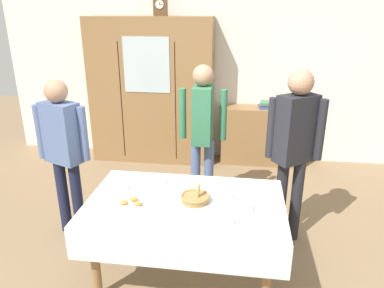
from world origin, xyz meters
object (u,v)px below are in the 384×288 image
object	(u,v)px
wall_cabinet	(152,92)
tea_cup_back_edge	(229,195)
book_stack	(264,105)
person_beside_shelf	(203,125)
tea_cup_center	(230,221)
dining_table	(185,214)
tea_cup_far_left	(249,207)
spoon_far_right	(183,184)
tea_cup_mid_left	(122,187)
spoon_near_right	(195,217)
spoon_mid_right	(148,179)
bread_basket	(195,198)
person_behind_table_right	(63,144)
tea_cup_far_right	(161,182)
pastry_plate	(131,204)
bookshelf_low	(262,136)
mantel_clock	(160,7)
person_near_right_end	(295,141)

from	to	relation	value
wall_cabinet	tea_cup_back_edge	xyz separation A→B (m)	(1.25, -2.45, -0.29)
book_stack	person_beside_shelf	bearing A→B (deg)	-117.39
wall_cabinet	tea_cup_center	distance (m)	3.12
tea_cup_back_edge	tea_cup_center	size ratio (longest dim) A/B	1.00
dining_table	tea_cup_far_left	world-z (taller)	tea_cup_far_left
tea_cup_center	spoon_far_right	bearing A→B (deg)	126.66
tea_cup_back_edge	tea_cup_mid_left	distance (m)	0.92
spoon_near_right	spoon_far_right	xyz separation A→B (m)	(-0.17, 0.53, 0.00)
tea_cup_far_left	spoon_far_right	bearing A→B (deg)	147.28
spoon_mid_right	bread_basket	bearing A→B (deg)	-34.92
tea_cup_far_left	person_behind_table_right	distance (m)	1.89
tea_cup_far_right	spoon_far_right	size ratio (longest dim) A/B	1.09
spoon_near_right	pastry_plate	bearing A→B (deg)	169.15
bookshelf_low	bread_basket	xyz separation A→B (m)	(-0.66, -2.60, 0.34)
bookshelf_low	tea_cup_center	world-z (taller)	bookshelf_low
wall_cabinet	pastry_plate	world-z (taller)	wall_cabinet
mantel_clock	tea_cup_back_edge	size ratio (longest dim) A/B	1.85
mantel_clock	tea_cup_back_edge	world-z (taller)	mantel_clock
book_stack	person_beside_shelf	distance (m)	1.61
book_stack	spoon_near_right	xyz separation A→B (m)	(-0.64, -2.83, -0.16)
wall_cabinet	person_beside_shelf	xyz separation A→B (m)	(0.91, -1.37, -0.04)
tea_cup_center	person_near_right_end	xyz separation A→B (m)	(0.55, 0.98, 0.29)
bread_basket	dining_table	bearing A→B (deg)	-152.00
wall_cabinet	book_stack	world-z (taller)	wall_cabinet
tea_cup_far_right	pastry_plate	xyz separation A→B (m)	(-0.15, -0.40, -0.02)
dining_table	pastry_plate	xyz separation A→B (m)	(-0.41, -0.09, 0.11)
dining_table	bread_basket	distance (m)	0.16
bookshelf_low	spoon_mid_right	world-z (taller)	bookshelf_low
tea_cup_far_left	spoon_near_right	distance (m)	0.44
bread_basket	tea_cup_back_edge	bearing A→B (deg)	19.01
spoon_near_right	spoon_far_right	distance (m)	0.56
spoon_mid_right	person_beside_shelf	distance (m)	0.97
tea_cup_far_right	person_near_right_end	bearing A→B (deg)	19.77
dining_table	tea_cup_back_edge	bearing A→B (deg)	21.18
dining_table	person_behind_table_right	bearing A→B (deg)	156.82
wall_cabinet	tea_cup_back_edge	world-z (taller)	wall_cabinet
tea_cup_back_edge	tea_cup_center	xyz separation A→B (m)	(0.02, -0.39, 0.00)
wall_cabinet	dining_table	bearing A→B (deg)	-70.83
mantel_clock	spoon_near_right	bearing A→B (deg)	-73.23
mantel_clock	person_beside_shelf	distance (m)	1.97
spoon_near_right	tea_cup_far_left	bearing A→B (deg)	21.43
book_stack	tea_cup_center	world-z (taller)	book_stack
bookshelf_low	spoon_near_right	distance (m)	2.92
book_stack	tea_cup_far_left	world-z (taller)	book_stack
book_stack	spoon_near_right	world-z (taller)	book_stack
tea_cup_mid_left	pastry_plate	xyz separation A→B (m)	(0.16, -0.25, -0.02)
tea_cup_far_right	tea_cup_far_left	world-z (taller)	same
wall_cabinet	bookshelf_low	size ratio (longest dim) A/B	1.75
tea_cup_far_left	book_stack	bearing A→B (deg)	85.09
person_behind_table_right	bread_basket	bearing A→B (deg)	-20.37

